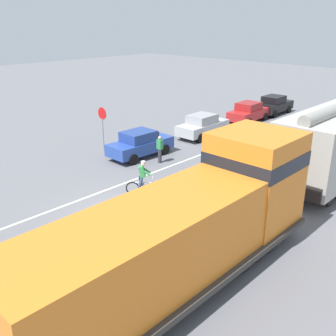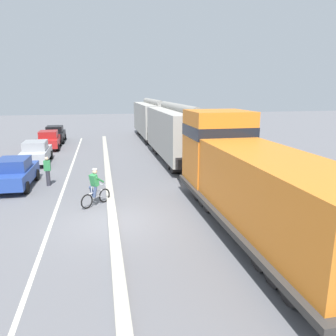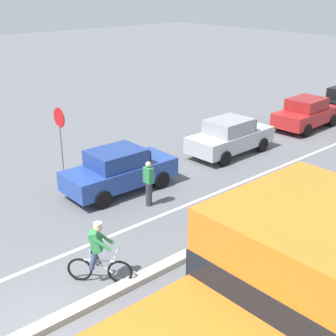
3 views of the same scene
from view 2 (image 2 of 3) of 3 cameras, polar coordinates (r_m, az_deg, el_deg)
The scene contains 12 objects.
ground_plane at distance 13.49m, azimuth -9.60°, elevation -9.19°, with size 120.00×120.00×0.00m, color slate.
median_curb at distance 19.15m, azimuth -10.31°, elevation -2.10°, with size 0.36×36.00×0.16m, color #B2AD9E.
lane_stripe at distance 19.28m, azimuth -17.45°, elevation -2.64°, with size 0.14×36.00×0.01m, color silver.
locomotive at distance 12.89m, azimuth 13.96°, elevation -2.04°, with size 3.10×11.61×4.20m.
hopper_car_lead at distance 24.16m, azimuth 1.58°, elevation 6.17°, with size 2.90×10.60×4.18m.
hopper_car_middle at distance 35.49m, azimuth -2.72°, elevation 8.52°, with size 2.90×10.60×4.18m.
parked_car_blue at distance 19.36m, azimuth -25.11°, elevation -0.76°, with size 1.90×4.23×1.62m.
parked_car_silver at distance 25.13m, azimuth -21.98°, elevation 2.57°, with size 1.91×4.24×1.62m.
parked_car_red at distance 30.96m, azimuth -20.02°, elevation 4.63°, with size 1.97×4.27×1.62m.
parked_car_black at distance 34.87m, azimuth -19.05°, elevation 5.62°, with size 1.90×4.23×1.62m.
cyclist at distance 15.18m, azimuth -12.59°, elevation -3.46°, with size 1.31×1.19×1.71m.
pedestrian_by_cars at distance 19.04m, azimuth -20.24°, elevation -0.44°, with size 0.34×0.22×1.62m.
Camera 2 is at (-0.29, -12.46, 5.17)m, focal length 35.00 mm.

